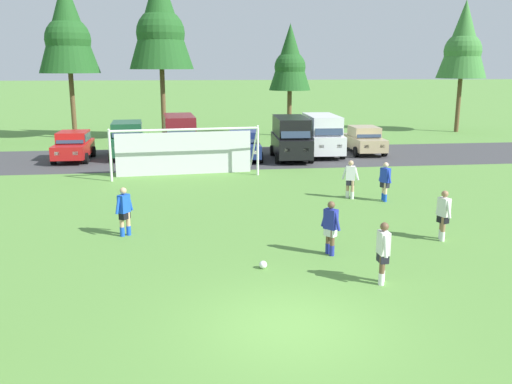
{
  "coord_description": "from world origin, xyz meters",
  "views": [
    {
      "loc": [
        -2.06,
        -10.58,
        5.48
      ],
      "look_at": [
        0.27,
        7.99,
        1.13
      ],
      "focal_mm": 38.01,
      "sensor_mm": 36.0,
      "label": 1
    }
  ],
  "objects_px": {
    "player_winger_left": "(443,215)",
    "parked_car_slot_left": "(127,139)",
    "parked_car_slot_center": "(244,145)",
    "player_midfield_center": "(331,228)",
    "parked_car_slot_center_left": "(180,134)",
    "player_winger_right": "(385,182)",
    "parked_car_slot_center_right": "(291,137)",
    "parked_car_slot_right": "(322,134)",
    "player_defender_far": "(383,253)",
    "player_trailing_back": "(124,212)",
    "soccer_goal": "(185,150)",
    "player_striker_near": "(350,180)",
    "parked_car_slot_far_right": "(364,140)",
    "soccer_ball": "(263,265)",
    "parked_car_slot_far_left": "(74,146)"
  },
  "relations": [
    {
      "from": "player_defender_far",
      "to": "parked_car_slot_right",
      "type": "distance_m",
      "value": 20.75
    },
    {
      "from": "player_midfield_center",
      "to": "parked_car_slot_right",
      "type": "relative_size",
      "value": 0.34
    },
    {
      "from": "parked_car_slot_right",
      "to": "parked_car_slot_center_left",
      "type": "bearing_deg",
      "value": 174.18
    },
    {
      "from": "player_winger_left",
      "to": "parked_car_slot_far_right",
      "type": "distance_m",
      "value": 17.95
    },
    {
      "from": "parked_car_slot_center_right",
      "to": "parked_car_slot_right",
      "type": "distance_m",
      "value": 2.49
    },
    {
      "from": "player_winger_left",
      "to": "parked_car_slot_far_right",
      "type": "bearing_deg",
      "value": 79.76
    },
    {
      "from": "soccer_ball",
      "to": "player_winger_right",
      "type": "relative_size",
      "value": 0.13
    },
    {
      "from": "player_winger_left",
      "to": "player_trailing_back",
      "type": "bearing_deg",
      "value": 170.39
    },
    {
      "from": "parked_car_slot_center_left",
      "to": "parked_car_slot_right",
      "type": "height_order",
      "value": "same"
    },
    {
      "from": "player_striker_near",
      "to": "player_winger_left",
      "type": "bearing_deg",
      "value": -77.41
    },
    {
      "from": "soccer_goal",
      "to": "parked_car_slot_far_right",
      "type": "height_order",
      "value": "soccer_goal"
    },
    {
      "from": "parked_car_slot_center_right",
      "to": "parked_car_slot_left",
      "type": "bearing_deg",
      "value": 168.45
    },
    {
      "from": "player_striker_near",
      "to": "parked_car_slot_center_left",
      "type": "height_order",
      "value": "parked_car_slot_center_left"
    },
    {
      "from": "soccer_goal",
      "to": "parked_car_slot_center_right",
      "type": "height_order",
      "value": "soccer_goal"
    },
    {
      "from": "soccer_goal",
      "to": "parked_car_slot_center_right",
      "type": "distance_m",
      "value": 7.6
    },
    {
      "from": "player_striker_near",
      "to": "parked_car_slot_center_right",
      "type": "height_order",
      "value": "parked_car_slot_center_right"
    },
    {
      "from": "parked_car_slot_center_right",
      "to": "player_midfield_center",
      "type": "bearing_deg",
      "value": -96.8
    },
    {
      "from": "soccer_ball",
      "to": "player_trailing_back",
      "type": "height_order",
      "value": "player_trailing_back"
    },
    {
      "from": "soccer_goal",
      "to": "player_winger_right",
      "type": "height_order",
      "value": "soccer_goal"
    },
    {
      "from": "player_midfield_center",
      "to": "parked_car_slot_center_left",
      "type": "xyz_separation_m",
      "value": [
        -4.63,
        19.04,
        0.52
      ]
    },
    {
      "from": "parked_car_slot_center_left",
      "to": "player_trailing_back",
      "type": "bearing_deg",
      "value": -95.64
    },
    {
      "from": "parked_car_slot_center",
      "to": "parked_car_slot_far_right",
      "type": "xyz_separation_m",
      "value": [
        7.94,
        1.38,
        0.0
      ]
    },
    {
      "from": "player_winger_right",
      "to": "parked_car_slot_center_right",
      "type": "xyz_separation_m",
      "value": [
        -1.91,
        10.81,
        0.52
      ]
    },
    {
      "from": "parked_car_slot_center",
      "to": "soccer_goal",
      "type": "bearing_deg",
      "value": -128.26
    },
    {
      "from": "parked_car_slot_far_right",
      "to": "player_striker_near",
      "type": "bearing_deg",
      "value": -110.85
    },
    {
      "from": "soccer_ball",
      "to": "player_winger_left",
      "type": "bearing_deg",
      "value": 16.52
    },
    {
      "from": "player_striker_near",
      "to": "parked_car_slot_far_right",
      "type": "distance_m",
      "value": 12.64
    },
    {
      "from": "player_winger_left",
      "to": "parked_car_slot_left",
      "type": "relative_size",
      "value": 0.35
    },
    {
      "from": "parked_car_slot_center",
      "to": "parked_car_slot_center_right",
      "type": "distance_m",
      "value": 2.87
    },
    {
      "from": "parked_car_slot_right",
      "to": "player_midfield_center",
      "type": "bearing_deg",
      "value": -103.11
    },
    {
      "from": "player_midfield_center",
      "to": "parked_car_slot_center",
      "type": "xyz_separation_m",
      "value": [
        -0.8,
        17.2,
        0.05
      ]
    },
    {
      "from": "parked_car_slot_center_left",
      "to": "player_winger_right",
      "type": "bearing_deg",
      "value": -56.38
    },
    {
      "from": "soccer_goal",
      "to": "player_midfield_center",
      "type": "xyz_separation_m",
      "value": [
        4.31,
        -12.75,
        -0.47
      ]
    },
    {
      "from": "soccer_ball",
      "to": "parked_car_slot_center",
      "type": "bearing_deg",
      "value": 85.79
    },
    {
      "from": "player_midfield_center",
      "to": "parked_car_slot_center",
      "type": "distance_m",
      "value": 17.22
    },
    {
      "from": "parked_car_slot_center_right",
      "to": "soccer_goal",
      "type": "bearing_deg",
      "value": -146.37
    },
    {
      "from": "player_trailing_back",
      "to": "parked_car_slot_center_left",
      "type": "height_order",
      "value": "parked_car_slot_center_left"
    },
    {
      "from": "player_midfield_center",
      "to": "parked_car_slot_far_right",
      "type": "xyz_separation_m",
      "value": [
        7.14,
        18.57,
        0.05
      ]
    },
    {
      "from": "parked_car_slot_right",
      "to": "player_winger_left",
      "type": "bearing_deg",
      "value": -90.91
    },
    {
      "from": "player_defender_far",
      "to": "parked_car_slot_left",
      "type": "height_order",
      "value": "parked_car_slot_left"
    },
    {
      "from": "parked_car_slot_right",
      "to": "parked_car_slot_center_right",
      "type": "bearing_deg",
      "value": -151.94
    },
    {
      "from": "soccer_ball",
      "to": "parked_car_slot_far_left",
      "type": "height_order",
      "value": "parked_car_slot_far_left"
    },
    {
      "from": "player_striker_near",
      "to": "parked_car_slot_center_left",
      "type": "bearing_deg",
      "value": 120.66
    },
    {
      "from": "parked_car_slot_center",
      "to": "player_winger_left",
      "type": "bearing_deg",
      "value": -73.73
    },
    {
      "from": "player_midfield_center",
      "to": "player_trailing_back",
      "type": "height_order",
      "value": "same"
    },
    {
      "from": "parked_car_slot_left",
      "to": "parked_car_slot_center_right",
      "type": "height_order",
      "value": "parked_car_slot_center_right"
    },
    {
      "from": "soccer_ball",
      "to": "player_winger_right",
      "type": "xyz_separation_m",
      "value": [
        6.07,
        7.04,
        0.71
      ]
    },
    {
      "from": "parked_car_slot_center_left",
      "to": "parked_car_slot_right",
      "type": "xyz_separation_m",
      "value": [
        8.86,
        -0.9,
        0.0
      ]
    },
    {
      "from": "player_midfield_center",
      "to": "parked_car_slot_center_left",
      "type": "relative_size",
      "value": 0.33
    },
    {
      "from": "parked_car_slot_center",
      "to": "parked_car_slot_far_right",
      "type": "height_order",
      "value": "same"
    }
  ]
}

